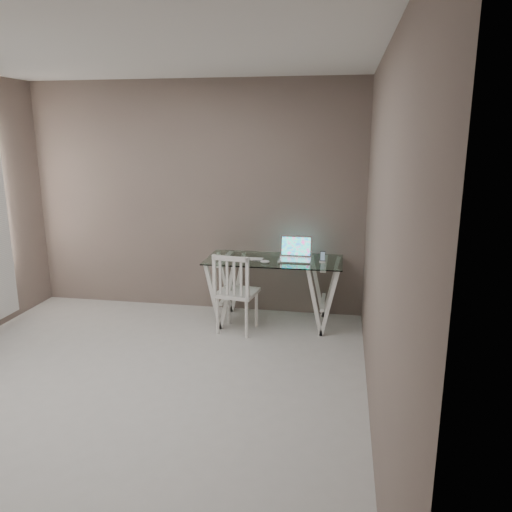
% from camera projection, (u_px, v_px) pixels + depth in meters
% --- Properties ---
extents(room, '(4.50, 4.52, 2.71)m').
position_uv_depth(room, '(98.00, 186.00, 3.70)').
color(room, '#B6B4AE').
rests_on(room, ground).
extents(desk, '(1.50, 0.70, 0.75)m').
position_uv_depth(desk, '(274.00, 291.00, 5.59)').
color(desk, silver).
rests_on(desk, ground).
extents(chair, '(0.46, 0.46, 0.88)m').
position_uv_depth(chair, '(235.00, 290.00, 5.28)').
color(chair, white).
rests_on(chair, ground).
extents(laptop, '(0.35, 0.29, 0.25)m').
position_uv_depth(laptop, '(295.00, 254.00, 5.48)').
color(laptop, silver).
rests_on(laptop, desk).
extents(keyboard, '(0.30, 0.13, 0.01)m').
position_uv_depth(keyboard, '(250.00, 259.00, 5.50)').
color(keyboard, silver).
rests_on(keyboard, desk).
extents(mouse, '(0.10, 0.06, 0.03)m').
position_uv_depth(mouse, '(265.00, 262.00, 5.34)').
color(mouse, white).
rests_on(mouse, desk).
extents(phone_dock, '(0.06, 0.06, 0.12)m').
position_uv_depth(phone_dock, '(323.00, 259.00, 5.37)').
color(phone_dock, white).
rests_on(phone_dock, desk).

